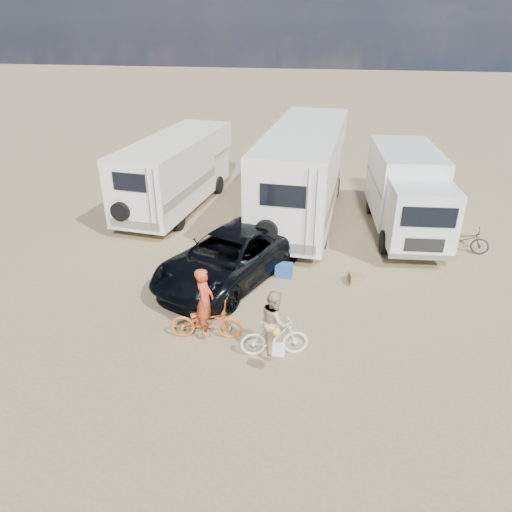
% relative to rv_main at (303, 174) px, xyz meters
% --- Properties ---
extents(ground, '(140.00, 140.00, 0.00)m').
position_rel_rv_main_xyz_m(ground, '(-0.30, -7.37, -1.81)').
color(ground, '#8F7B55').
rests_on(ground, ground).
extents(rv_main, '(3.22, 9.47, 3.62)m').
position_rel_rv_main_xyz_m(rv_main, '(0.00, 0.00, 0.00)').
color(rv_main, silver).
rests_on(rv_main, ground).
extents(rv_left, '(3.13, 7.72, 3.01)m').
position_rel_rv_main_xyz_m(rv_left, '(-5.38, 0.15, -0.30)').
color(rv_left, white).
rests_on(rv_left, ground).
extents(box_truck, '(2.75, 6.51, 3.04)m').
position_rel_rv_main_xyz_m(box_truck, '(3.98, -0.98, -0.29)').
color(box_truck, silver).
rests_on(box_truck, ground).
extents(dark_suv, '(4.55, 6.12, 1.55)m').
position_rel_rv_main_xyz_m(dark_suv, '(-1.81, -5.66, -1.04)').
color(dark_suv, black).
rests_on(dark_suv, ground).
extents(bike_man, '(1.90, 0.87, 0.97)m').
position_rel_rv_main_xyz_m(bike_man, '(-1.73, -8.78, -1.33)').
color(bike_man, '#D95414').
rests_on(bike_man, ground).
extents(bike_woman, '(1.75, 0.86, 1.01)m').
position_rel_rv_main_xyz_m(bike_woman, '(0.10, -9.19, -1.30)').
color(bike_woman, silver).
rests_on(bike_woman, ground).
extents(rider_man, '(0.52, 0.72, 1.83)m').
position_rel_rv_main_xyz_m(rider_man, '(-1.73, -8.78, -0.90)').
color(rider_man, '#BE3D1F').
rests_on(rider_man, ground).
extents(rider_woman, '(0.79, 0.91, 1.62)m').
position_rel_rv_main_xyz_m(rider_woman, '(0.10, -9.19, -1.00)').
color(rider_woman, tan).
rests_on(rider_woman, ground).
extents(bike_parked, '(1.91, 1.06, 0.95)m').
position_rel_rv_main_xyz_m(bike_parked, '(5.84, -2.35, -1.33)').
color(bike_parked, '#252725').
rests_on(bike_parked, ground).
extents(cooler, '(0.54, 0.39, 0.43)m').
position_rel_rv_main_xyz_m(cooler, '(-0.12, -5.22, -1.59)').
color(cooler, navy).
rests_on(cooler, ground).
extents(crate, '(0.51, 0.51, 0.35)m').
position_rel_rv_main_xyz_m(crate, '(2.16, -5.29, -1.64)').
color(crate, olive).
rests_on(crate, ground).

